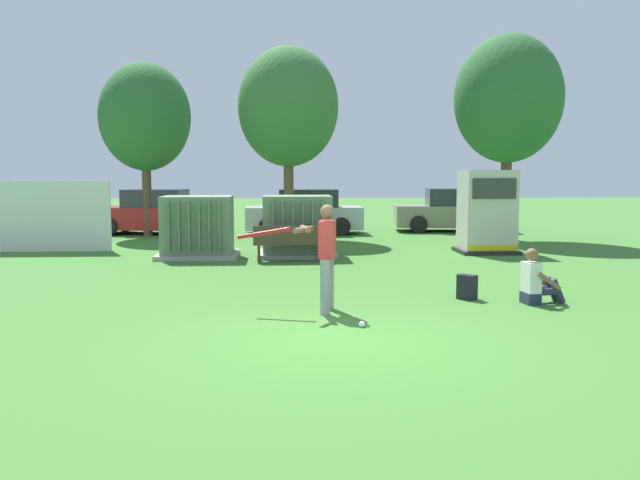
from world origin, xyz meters
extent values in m
plane|color=#3D752D|center=(0.00, 0.00, 0.00)|extent=(96.00, 96.00, 0.00)
cube|color=white|center=(-7.94, 10.50, 1.00)|extent=(4.80, 0.12, 2.00)
cube|color=#9E9B93|center=(-2.90, 8.96, 0.06)|extent=(2.10, 1.70, 0.12)
cube|color=slate|center=(-2.90, 8.96, 0.87)|extent=(1.80, 1.40, 1.50)
cube|color=#5B7056|center=(-3.54, 8.20, 0.87)|extent=(0.06, 0.12, 1.27)
cube|color=#5B7056|center=(-3.28, 8.20, 0.87)|extent=(0.06, 0.12, 1.27)
cube|color=#5B7056|center=(-3.03, 8.20, 0.87)|extent=(0.06, 0.12, 1.27)
cube|color=#5B7056|center=(-2.77, 8.20, 0.87)|extent=(0.06, 0.12, 1.27)
cube|color=#5B7056|center=(-2.52, 8.20, 0.87)|extent=(0.06, 0.12, 1.27)
cube|color=#5B7056|center=(-2.26, 8.20, 0.87)|extent=(0.06, 0.12, 1.27)
cube|color=#9E9B93|center=(-0.27, 9.07, 0.06)|extent=(2.10, 1.70, 0.12)
cube|color=slate|center=(-0.27, 9.07, 0.87)|extent=(1.80, 1.40, 1.50)
cube|color=#5B7056|center=(-0.91, 8.31, 0.87)|extent=(0.06, 0.12, 1.27)
cube|color=#5B7056|center=(-0.66, 8.31, 0.87)|extent=(0.06, 0.12, 1.27)
cube|color=#5B7056|center=(-0.40, 8.31, 0.87)|extent=(0.06, 0.12, 1.27)
cube|color=#5B7056|center=(-0.15, 8.31, 0.87)|extent=(0.06, 0.12, 1.27)
cube|color=#5B7056|center=(0.11, 8.31, 0.87)|extent=(0.06, 0.12, 1.27)
cube|color=#5B7056|center=(0.36, 8.31, 0.87)|extent=(0.06, 0.12, 1.27)
cube|color=#262626|center=(5.02, 9.50, 0.05)|extent=(1.60, 1.40, 0.10)
cube|color=beige|center=(5.02, 9.50, 1.20)|extent=(1.40, 1.20, 2.20)
cube|color=#383838|center=(5.02, 8.88, 1.81)|extent=(1.19, 0.04, 0.55)
cube|color=yellow|center=(5.02, 8.88, 0.20)|extent=(1.33, 0.04, 0.16)
cube|color=#4C3828|center=(-0.50, 8.00, 0.45)|extent=(1.80, 0.41, 0.05)
cube|color=#4C3828|center=(-0.50, 7.82, 0.70)|extent=(1.80, 0.05, 0.44)
cylinder|color=#4C3828|center=(-1.27, 8.14, 0.21)|extent=(0.06, 0.06, 0.42)
cylinder|color=#4C3828|center=(0.26, 8.14, 0.21)|extent=(0.06, 0.06, 0.42)
cylinder|color=#4C3828|center=(-1.27, 7.86, 0.21)|extent=(0.06, 0.06, 0.42)
cylinder|color=#4C3828|center=(0.26, 7.86, 0.21)|extent=(0.06, 0.06, 0.42)
cylinder|color=gray|center=(-0.02, 1.60, 0.44)|extent=(0.16, 0.16, 0.88)
cylinder|color=gray|center=(0.08, 2.07, 0.44)|extent=(0.16, 0.16, 0.88)
cube|color=red|center=(0.03, 1.84, 1.18)|extent=(0.32, 0.44, 0.60)
sphere|color=brown|center=(0.03, 1.84, 1.62)|extent=(0.23, 0.23, 0.23)
cylinder|color=brown|center=(-0.36, 1.82, 1.34)|extent=(0.36, 0.51, 0.09)
cylinder|color=brown|center=(-0.32, 2.00, 1.34)|extent=(0.16, 0.55, 0.09)
cylinder|color=red|center=(-1.00, 2.05, 1.27)|extent=(0.84, 0.23, 0.21)
sphere|color=red|center=(-0.59, 1.96, 1.34)|extent=(0.08, 0.08, 0.08)
sphere|color=white|center=(0.46, 0.72, 0.04)|extent=(0.09, 0.09, 0.09)
cube|color=#282D4C|center=(3.57, 2.29, 0.10)|extent=(0.28, 0.37, 0.20)
cube|color=white|center=(3.57, 2.29, 0.46)|extent=(0.26, 0.39, 0.52)
sphere|color=brown|center=(3.57, 2.29, 0.85)|extent=(0.22, 0.22, 0.22)
cylinder|color=#282D4C|center=(3.78, 2.42, 0.22)|extent=(0.46, 0.19, 0.13)
cylinder|color=#282D4C|center=(4.00, 2.45, 0.23)|extent=(0.31, 0.15, 0.46)
cylinder|color=#282D4C|center=(3.80, 2.22, 0.22)|extent=(0.46, 0.19, 0.13)
cylinder|color=#282D4C|center=(4.02, 2.25, 0.23)|extent=(0.31, 0.15, 0.46)
cylinder|color=brown|center=(3.75, 2.55, 0.42)|extent=(0.42, 0.13, 0.32)
cylinder|color=brown|center=(3.81, 2.09, 0.42)|extent=(0.42, 0.13, 0.32)
cube|color=black|center=(2.59, 2.76, 0.22)|extent=(0.36, 0.37, 0.44)
cube|color=black|center=(2.68, 2.84, 0.15)|extent=(0.20, 0.20, 0.22)
cylinder|color=brown|center=(-5.41, 15.10, 1.28)|extent=(0.32, 0.32, 2.56)
ellipsoid|color=#2D6633|center=(-5.41, 15.10, 4.16)|extent=(3.16, 3.16, 3.75)
cylinder|color=brown|center=(-0.44, 13.88, 1.36)|extent=(0.33, 0.33, 2.72)
ellipsoid|color=#387038|center=(-0.44, 13.88, 4.41)|extent=(3.35, 3.35, 3.98)
cylinder|color=brown|center=(6.76, 13.06, 1.43)|extent=(0.35, 0.35, 2.86)
ellipsoid|color=#2D6633|center=(6.76, 13.06, 4.64)|extent=(3.52, 3.52, 4.18)
cube|color=black|center=(-10.51, 15.71, 0.58)|extent=(4.29, 1.93, 0.80)
cube|color=#262B33|center=(-10.36, 15.70, 1.30)|extent=(2.18, 1.68, 0.64)
cylinder|color=black|center=(-9.26, 14.79, 0.32)|extent=(0.65, 0.26, 0.64)
cylinder|color=black|center=(-9.16, 16.48, 0.32)|extent=(0.65, 0.26, 0.64)
cube|color=maroon|center=(-5.39, 15.82, 0.58)|extent=(4.39, 2.24, 0.80)
cube|color=#262B33|center=(-5.24, 15.80, 1.30)|extent=(2.29, 1.82, 0.64)
cylinder|color=black|center=(-6.80, 15.14, 0.32)|extent=(0.66, 0.30, 0.64)
cylinder|color=black|center=(-6.57, 16.83, 0.32)|extent=(0.66, 0.30, 0.64)
cylinder|color=black|center=(-4.21, 14.80, 0.32)|extent=(0.66, 0.30, 0.64)
cylinder|color=black|center=(-3.99, 16.49, 0.32)|extent=(0.66, 0.30, 0.64)
cube|color=#B2B2B7|center=(0.13, 15.57, 0.58)|extent=(4.21, 1.73, 0.80)
cube|color=#262B33|center=(0.28, 15.57, 1.30)|extent=(2.11, 1.57, 0.64)
cylinder|color=black|center=(-1.17, 14.71, 0.32)|extent=(0.64, 0.22, 0.64)
cylinder|color=black|center=(-1.18, 16.41, 0.32)|extent=(0.64, 0.22, 0.64)
cylinder|color=black|center=(1.44, 14.73, 0.32)|extent=(0.64, 0.22, 0.64)
cylinder|color=black|center=(1.43, 16.43, 0.32)|extent=(0.64, 0.22, 0.64)
cube|color=gray|center=(5.74, 16.21, 0.58)|extent=(4.35, 2.12, 0.80)
cube|color=#262B33|center=(5.89, 16.19, 1.30)|extent=(2.25, 1.76, 0.64)
cylinder|color=black|center=(4.36, 15.49, 0.32)|extent=(0.66, 0.28, 0.64)
cylinder|color=black|center=(4.53, 17.19, 0.32)|extent=(0.66, 0.28, 0.64)
cylinder|color=black|center=(6.95, 15.23, 0.32)|extent=(0.66, 0.28, 0.64)
cylinder|color=black|center=(7.12, 16.92, 0.32)|extent=(0.66, 0.28, 0.64)
camera|label=1|loc=(-0.71, -8.82, 2.27)|focal=37.62mm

